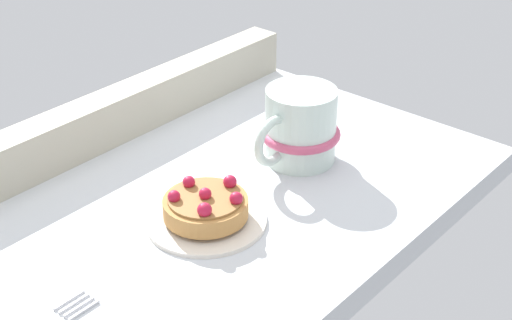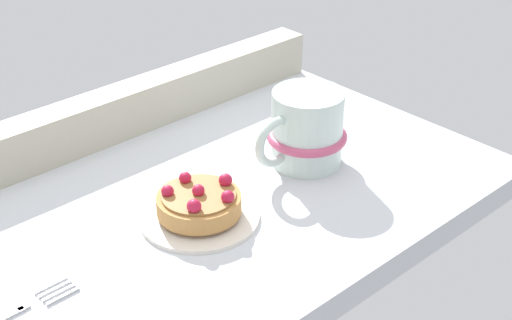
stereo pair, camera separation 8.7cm
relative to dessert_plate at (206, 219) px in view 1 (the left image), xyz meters
The scene contains 5 objects.
ground_plane 4.51cm from the dessert_plate, 49.00° to the left, with size 69.96×43.54×3.27cm, color silver.
window_rail_back 22.87cm from the dessert_plate, 83.39° to the left, with size 68.56×4.42×6.16cm, color #B2AD99.
dessert_plate is the anchor object (origin of this frame).
raspberry_tart 1.78cm from the dessert_plate, 59.73° to the right, with size 9.22×9.22×3.53cm.
coffee_mug 17.82cm from the dessert_plate, ahead, with size 13.34×9.85×9.36cm.
Camera 1 is at (-51.40, -51.94, 47.69)cm, focal length 53.95 mm.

